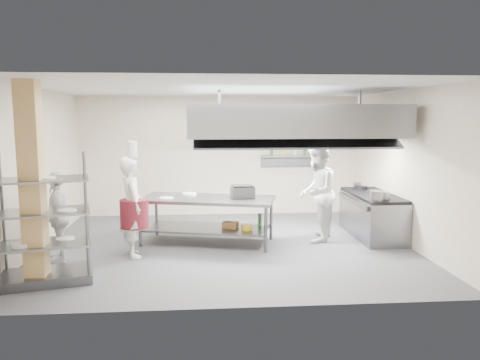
{
  "coord_description": "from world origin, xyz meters",
  "views": [
    {
      "loc": [
        -0.44,
        -8.81,
        2.47
      ],
      "look_at": [
        0.29,
        0.2,
        1.26
      ],
      "focal_mm": 35.0,
      "sensor_mm": 36.0,
      "label": 1
    }
  ],
  "objects": [
    {
      "name": "range_top",
      "position": [
        3.08,
        0.5,
        0.87
      ],
      "size": [
        0.78,
        1.96,
        0.06
      ],
      "primitive_type": "cube",
      "color": "black",
      "rests_on": "cooking_range"
    },
    {
      "name": "island_undershelf",
      "position": [
        -0.36,
        0.23,
        0.3
      ],
      "size": [
        2.55,
        1.54,
        0.04
      ],
      "primitive_type": "cube",
      "rotation": [
        0.0,
        0.0,
        -0.25
      ],
      "color": "slate",
      "rests_on": "island"
    },
    {
      "name": "wall_right",
      "position": [
        3.5,
        0.0,
        1.5
      ],
      "size": [
        0.0,
        6.0,
        6.0
      ],
      "primitive_type": "plane",
      "rotation": [
        1.57,
        0.0,
        -1.57
      ],
      "color": "#BEAE97",
      "rests_on": "ground"
    },
    {
      "name": "pass_rack",
      "position": [
        -2.8,
        -1.79,
        0.97
      ],
      "size": [
        1.44,
        1.05,
        1.94
      ],
      "primitive_type": null,
      "rotation": [
        0.0,
        0.0,
        0.25
      ],
      "color": "slate",
      "rests_on": "floor"
    },
    {
      "name": "wall_back",
      "position": [
        0.0,
        3.0,
        1.5
      ],
      "size": [
        7.0,
        0.0,
        7.0
      ],
      "primitive_type": "plane",
      "rotation": [
        1.57,
        0.0,
        0.0
      ],
      "color": "#BEAE97",
      "rests_on": "ground"
    },
    {
      "name": "floor",
      "position": [
        0.0,
        0.0,
        0.0
      ],
      "size": [
        7.0,
        7.0,
        0.0
      ],
      "primitive_type": "plane",
      "color": "#39393C",
      "rests_on": "ground"
    },
    {
      "name": "chef_plating",
      "position": [
        -2.91,
        -0.74,
        0.78
      ],
      "size": [
        0.61,
        0.98,
        1.57
      ],
      "primitive_type": "imported",
      "rotation": [
        0.0,
        0.0,
        -1.31
      ],
      "color": "silver",
      "rests_on": "floor"
    },
    {
      "name": "ceiling",
      "position": [
        0.0,
        0.0,
        3.0
      ],
      "size": [
        7.0,
        7.0,
        0.0
      ],
      "primitive_type": "plane",
      "rotation": [
        3.14,
        0.0,
        0.0
      ],
      "color": "silver",
      "rests_on": "wall_back"
    },
    {
      "name": "exhaust_hood",
      "position": [
        1.3,
        0.4,
        2.4
      ],
      "size": [
        4.0,
        2.5,
        0.6
      ],
      "primitive_type": "cube",
      "color": "gray",
      "rests_on": "ceiling"
    },
    {
      "name": "griddle",
      "position": [
        0.33,
        0.19,
        1.02
      ],
      "size": [
        0.48,
        0.39,
        0.22
      ],
      "primitive_type": "cube",
      "rotation": [
        0.0,
        0.0,
        0.09
      ],
      "color": "slate",
      "rests_on": "island_worktop"
    },
    {
      "name": "plate_stack",
      "position": [
        -2.8,
        -1.79,
        0.62
      ],
      "size": [
        0.28,
        0.28,
        0.05
      ],
      "primitive_type": "cylinder",
      "color": "white",
      "rests_on": "pass_rack"
    },
    {
      "name": "hood_strip_a",
      "position": [
        0.4,
        0.4,
        2.08
      ],
      "size": [
        1.6,
        0.12,
        0.04
      ],
      "primitive_type": "cube",
      "color": "white",
      "rests_on": "exhaust_hood"
    },
    {
      "name": "hood_strip_b",
      "position": [
        2.2,
        0.4,
        2.08
      ],
      "size": [
        1.6,
        0.12,
        0.04
      ],
      "primitive_type": "cube",
      "color": "white",
      "rests_on": "exhaust_hood"
    },
    {
      "name": "column",
      "position": [
        -2.9,
        -1.9,
        1.5
      ],
      "size": [
        0.3,
        0.3,
        3.0
      ],
      "primitive_type": "cube",
      "color": "tan",
      "rests_on": "floor"
    },
    {
      "name": "wall_shelf",
      "position": [
        1.8,
        2.84,
        1.5
      ],
      "size": [
        1.5,
        0.28,
        0.04
      ],
      "primitive_type": "cube",
      "color": "gray",
      "rests_on": "wall_back"
    },
    {
      "name": "stockpot",
      "position": [
        2.87,
        -0.26,
        0.99
      ],
      "size": [
        0.27,
        0.27,
        0.18
      ],
      "primitive_type": "cylinder",
      "color": "gray",
      "rests_on": "range_top"
    },
    {
      "name": "chef_head",
      "position": [
        -1.7,
        -0.55,
        0.9
      ],
      "size": [
        0.62,
        0.76,
        1.79
      ],
      "primitive_type": "imported",
      "rotation": [
        0.0,
        0.0,
        1.91
      ],
      "color": "white",
      "rests_on": "floor"
    },
    {
      "name": "island",
      "position": [
        -0.36,
        0.23,
        0.46
      ],
      "size": [
        2.78,
        1.69,
        0.91
      ],
      "primitive_type": null,
      "rotation": [
        0.0,
        0.0,
        -0.25
      ],
      "color": "slate",
      "rests_on": "floor"
    },
    {
      "name": "chef_line",
      "position": [
        1.83,
        0.25,
        0.98
      ],
      "size": [
        1.06,
        1.17,
        1.96
      ],
      "primitive_type": "imported",
      "rotation": [
        0.0,
        0.0,
        -1.98
      ],
      "color": "white",
      "rests_on": "floor"
    },
    {
      "name": "wall_left",
      "position": [
        -3.5,
        0.0,
        1.5
      ],
      "size": [
        0.0,
        6.0,
        6.0
      ],
      "primitive_type": "plane",
      "rotation": [
        1.57,
        0.0,
        1.57
      ],
      "color": "#BEAE97",
      "rests_on": "ground"
    },
    {
      "name": "cooking_range",
      "position": [
        3.08,
        0.5,
        0.42
      ],
      "size": [
        0.8,
        2.0,
        0.84
      ],
      "primitive_type": "cube",
      "color": "slate",
      "rests_on": "floor"
    },
    {
      "name": "wicker_basket",
      "position": [
        0.09,
        0.1,
        0.38
      ],
      "size": [
        0.34,
        0.29,
        0.12
      ],
      "primitive_type": "cube",
      "rotation": [
        0.0,
        0.0,
        -0.4
      ],
      "color": "olive",
      "rests_on": "island_undershelf"
    },
    {
      "name": "island_worktop",
      "position": [
        -0.36,
        0.23,
        0.88
      ],
      "size": [
        2.78,
        1.69,
        0.06
      ],
      "primitive_type": "cube",
      "rotation": [
        0.0,
        0.0,
        -0.25
      ],
      "color": "gray",
      "rests_on": "island"
    }
  ]
}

